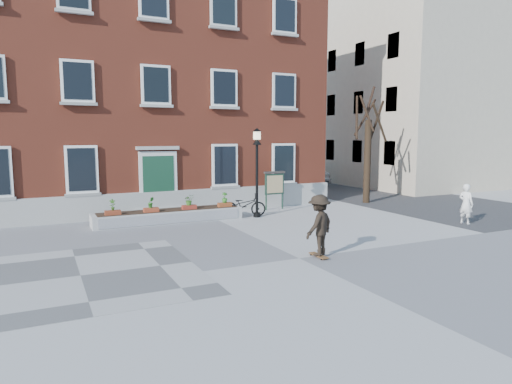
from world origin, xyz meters
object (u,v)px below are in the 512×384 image
parked_car (299,173)px  bystander (466,204)px  notice_board (274,184)px  skateboarder (319,225)px  bicycle (244,205)px  lamp_post (257,160)px

parked_car → bystander: bystander is taller
notice_board → skateboarder: 8.82m
parked_car → notice_board: (-7.00, -9.29, 0.47)m
bystander → notice_board: 8.51m
parked_car → bystander: (-1.60, -15.85, 0.03)m
bicycle → notice_board: notice_board is taller
parked_car → lamp_post: bearing=-141.4°
parked_car → notice_board: size_ratio=2.59×
lamp_post → notice_board: (1.66, 1.47, -1.28)m
bicycle → lamp_post: 2.12m
bystander → skateboarder: size_ratio=0.87×
bystander → lamp_post: size_ratio=0.42×
skateboarder → notice_board: bearing=70.7°
lamp_post → skateboarder: 7.14m
bystander → lamp_post: bearing=46.7°
bicycle → bystander: (7.49, -5.52, 0.32)m
lamp_post → notice_board: size_ratio=2.10×
bicycle → skateboarder: (-0.83, -7.28, 0.48)m
bystander → bicycle: bearing=46.1°
bicycle → skateboarder: skateboarder is taller
parked_car → skateboarder: skateboarder is taller
bicycle → notice_board: (2.09, 1.05, 0.76)m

